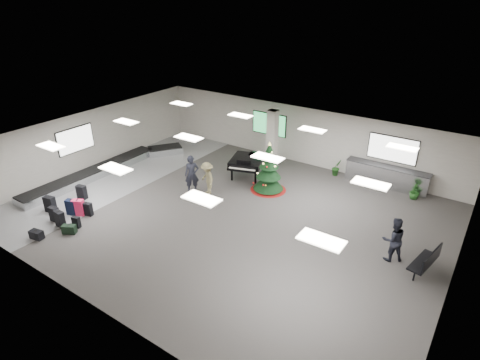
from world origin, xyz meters
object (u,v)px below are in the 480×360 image
Objects in this scene: grand_piano at (247,162)px; potted_plant_left at (337,167)px; potted_plant_right at (415,191)px; pink_suitcase at (79,208)px; service_counter at (386,176)px; christmas_tree at (269,174)px; baggage_carousel at (108,168)px; traveler_bench at (393,239)px; bench at (427,260)px; traveler_b at (207,178)px; traveler_a at (192,175)px.

grand_piano is 4.76m from potted_plant_left.
grand_piano is 3.00× the size of potted_plant_right.
grand_piano reaches higher than pink_suitcase.
service_counter is 1.62m from potted_plant_right.
christmas_tree is 2.85× the size of potted_plant_left.
baggage_carousel is 3.96× the size of grand_piano.
traveler_bench is 1.96× the size of potted_plant_left.
traveler_bench is (1.92, -5.96, 0.32)m from service_counter.
bench reaches higher than potted_plant_left.
christmas_tree reaches higher than bench.
potted_plant_left reaches higher than pink_suitcase.
potted_plant_right reaches higher than pink_suitcase.
service_counter is 2.34× the size of traveler_bench.
christmas_tree is at bearing -141.64° from service_counter.
baggage_carousel is 10.97× the size of potted_plant_left.
service_counter reaches higher than potted_plant_right.
bench is (15.99, 0.64, 0.35)m from baggage_carousel.
traveler_b is 0.94× the size of traveler_bench.
traveler_a is 9.48m from traveler_bench.
traveler_b is 9.80m from potted_plant_right.
potted_plant_right is (1.51, -0.58, -0.14)m from service_counter.
service_counter is 9.63m from traveler_a.
christmas_tree is 6.95m from traveler_bench.
traveler_a is 1.16× the size of traveler_b.
traveler_a reaches higher than bench.
service_counter is 2.55m from potted_plant_left.
traveler_a reaches higher than potted_plant_right.
traveler_a reaches higher than baggage_carousel.
christmas_tree is 1.86m from grand_piano.
potted_plant_left is at bearing -91.22° from traveler_bench.
potted_plant_right is (14.35, 6.15, 0.20)m from baggage_carousel.
traveler_a is (2.69, 4.47, 0.57)m from pink_suitcase.
traveler_b reaches higher than pink_suitcase.
traveler_b is (-10.00, 0.43, 0.25)m from bench.
traveler_a is at bearing -170.09° from bench.
bench is at bearing -62.67° from service_counter.
bench is at bearing -17.28° from christmas_tree.
pink_suitcase is at bearing -54.95° from baggage_carousel.
christmas_tree is (-4.64, -3.67, 0.32)m from service_counter.
service_counter is 1.65× the size of grand_piano.
traveler_bench reaches higher than potted_plant_left.
pink_suitcase is 8.80m from christmas_tree.
pink_suitcase is 0.30× the size of christmas_tree.
baggage_carousel is at bearing -35.81° from traveler_bench.
potted_plant_left is (4.31, 5.50, -0.37)m from traveler_b.
potted_plant_left is at bearing 18.12° from grand_piano.
christmas_tree is 3.71m from traveler_a.
baggage_carousel is 3.85× the size of christmas_tree.
traveler_bench is at bearing -85.64° from potted_plant_right.
grand_piano is at bearing -143.70° from potted_plant_left.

